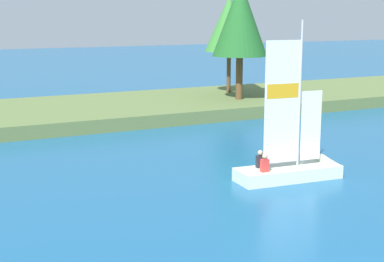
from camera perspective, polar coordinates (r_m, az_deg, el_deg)
The scene contains 4 objects.
shore_bank at distance 35.75m, azimuth -11.13°, elevation 1.81°, with size 80.00×10.12×0.73m, color #5B703D.
shoreline_tree_centre at distance 37.59m, azimuth 4.69°, elevation 10.79°, with size 3.48×3.48×7.47m.
shoreline_tree_midright at distance 40.88m, azimuth 3.64°, elevation 10.36°, with size 3.34×3.34×6.66m.
sailboat at distance 22.74m, azimuth 10.67°, elevation -3.39°, with size 4.62×1.65×6.28m.
Camera 1 is at (-9.23, -7.78, 6.13)m, focal length 55.01 mm.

